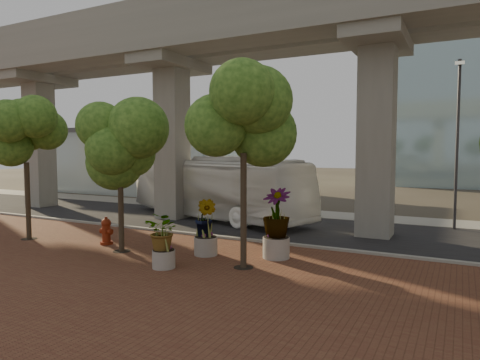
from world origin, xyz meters
The scene contains 17 objects.
ground centered at (0.00, 0.00, 0.00)m, with size 160.00×160.00×0.00m, color #353127.
brick_plaza centered at (0.00, -8.00, 0.03)m, with size 70.00×13.00×0.06m, color brown.
asphalt_road centered at (0.00, 2.00, 0.02)m, with size 90.00×8.00×0.04m, color black.
curb_strip centered at (0.00, -2.00, 0.08)m, with size 70.00×0.25×0.16m, color gray.
far_sidewalk centered at (0.00, 7.50, 0.03)m, with size 90.00×3.00×0.06m, color gray.
transit_viaduct centered at (0.00, 2.00, 7.29)m, with size 72.00×5.60×12.40m.
station_pavilion centered at (-20.00, 16.00, 3.22)m, with size 23.00×13.00×6.30m.
transit_bus centered at (-3.67, 3.14, 1.89)m, with size 3.18×13.53×3.77m, color white.
fire_hydrant centered at (-4.06, -5.50, 0.64)m, with size 0.60×0.54×1.20m.
planter_front centered at (0.50, -7.37, 1.26)m, with size 1.79×1.79×1.97m.
planter_right centered at (3.46, -4.28, 1.68)m, with size 2.51×2.51×2.68m.
planter_left centered at (0.83, -5.12, 1.43)m, with size 2.05×2.05×2.25m.
street_tree_far_west centered at (-8.07, -6.33, 4.80)m, with size 4.09×4.09×6.62m.
street_tree_near_west centered at (-2.54, -6.19, 4.22)m, with size 3.80×3.80×5.91m.
street_tree_near_east centered at (2.96, -6.06, 5.14)m, with size 3.68×3.68×6.78m.
streetlamp_west centered at (-12.16, 7.25, 4.38)m, with size 0.37×1.09×7.49m.
streetlamp_east centered at (9.42, 5.56, 5.02)m, with size 0.43×1.25×8.60m.
Camera 1 is at (9.66, -19.21, 4.18)m, focal length 32.00 mm.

